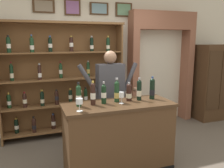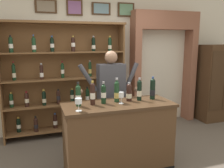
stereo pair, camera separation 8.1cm
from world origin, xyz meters
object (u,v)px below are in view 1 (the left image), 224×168
object	(u,v)px
shopkeeper	(110,89)
tasting_bottle_riserva	(139,90)
tasting_bottle_bianco	(129,92)
wine_glass_center	(122,96)
tasting_bottle_vin_santo	(93,94)
tasting_bottle_prosecco	(152,89)
wine_glass_left	(79,102)
wine_shelf	(63,78)
tasting_bottle_rosso	(117,91)
tasting_bottle_brunello	(79,95)
tasting_counter	(118,137)
tasting_bottle_super_tuscan	(104,94)
side_cabinet	(213,82)

from	to	relation	value
shopkeeper	tasting_bottle_riserva	world-z (taller)	shopkeeper
tasting_bottle_bianco	wine_glass_center	size ratio (longest dim) A/B	1.65
tasting_bottle_vin_santo	tasting_bottle_riserva	distance (m)	0.68
tasting_bottle_bianco	tasting_bottle_riserva	distance (m)	0.15
tasting_bottle_vin_santo	tasting_bottle_riserva	xyz separation A→B (m)	(0.68, 0.02, -0.01)
tasting_bottle_prosecco	shopkeeper	bearing A→B (deg)	127.29
tasting_bottle_vin_santo	wine_glass_center	distance (m)	0.39
wine_glass_left	wine_glass_center	xyz separation A→B (m)	(0.61, 0.16, -0.01)
wine_shelf	tasting_bottle_bianco	distance (m)	1.62
tasting_bottle_vin_santo	wine_glass_center	world-z (taller)	tasting_bottle_vin_santo
tasting_bottle_vin_santo	wine_glass_left	xyz separation A→B (m)	(-0.23, -0.22, -0.03)
wine_shelf	tasting_bottle_rosso	xyz separation A→B (m)	(0.53, -1.45, 0.00)
tasting_bottle_brunello	wine_glass_left	bearing A→B (deg)	-99.90
tasting_bottle_rosso	tasting_bottle_prosecco	distance (m)	0.54
tasting_counter	tasting_bottle_super_tuscan	bearing A→B (deg)	162.56
tasting_bottle_bianco	wine_glass_center	world-z (taller)	tasting_bottle_bianco
tasting_bottle_riserva	tasting_bottle_prosecco	size ratio (longest dim) A/B	0.98
side_cabinet	wine_glass_center	size ratio (longest dim) A/B	10.67
wine_shelf	shopkeeper	xyz separation A→B (m)	(0.62, -0.89, -0.09)
tasting_bottle_super_tuscan	wine_shelf	bearing A→B (deg)	102.48
tasting_bottle_bianco	tasting_bottle_prosecco	distance (m)	0.36
shopkeeper	tasting_bottle_vin_santo	distance (m)	0.76
tasting_bottle_rosso	wine_glass_left	size ratio (longest dim) A/B	2.08
tasting_bottle_vin_santo	tasting_bottle_prosecco	xyz separation A→B (m)	(0.89, 0.03, -0.00)
wine_glass_center	wine_shelf	bearing A→B (deg)	109.47
side_cabinet	tasting_bottle_bianco	size ratio (longest dim) A/B	6.45
wine_shelf	tasting_counter	distance (m)	1.74
tasting_bottle_brunello	side_cabinet	bearing A→B (deg)	20.83
wine_shelf	side_cabinet	xyz separation A→B (m)	(3.35, -0.21, -0.26)
tasting_bottle_riserva	shopkeeper	bearing A→B (deg)	111.56
wine_shelf	wine_glass_left	bearing A→B (deg)	-91.86
tasting_bottle_vin_santo	wine_glass_center	size ratio (longest dim) A/B	2.01
side_cabinet	wine_glass_center	distance (m)	3.12
side_cabinet	tasting_bottle_riserva	xyz separation A→B (m)	(-2.50, -1.26, 0.26)
tasting_bottle_super_tuscan	tasting_bottle_bianco	distance (m)	0.38
tasting_bottle_brunello	tasting_bottle_bianco	bearing A→B (deg)	3.06
side_cabinet	tasting_bottle_brunello	world-z (taller)	side_cabinet
tasting_bottle_brunello	tasting_bottle_vin_santo	bearing A→B (deg)	-0.80
tasting_counter	tasting_bottle_brunello	bearing A→B (deg)	175.21
wine_shelf	tasting_counter	size ratio (longest dim) A/B	1.52
wine_glass_left	tasting_bottle_brunello	bearing A→B (deg)	80.10
side_cabinet	shopkeeper	size ratio (longest dim) A/B	1.04
tasting_bottle_super_tuscan	wine_glass_center	xyz separation A→B (m)	(0.22, -0.08, -0.03)
side_cabinet	tasting_bottle_riserva	size ratio (longest dim) A/B	5.29
tasting_bottle_bianco	tasting_bottle_riserva	size ratio (longest dim) A/B	0.82
wine_shelf	tasting_bottle_riserva	world-z (taller)	wine_shelf
tasting_bottle_super_tuscan	tasting_bottle_riserva	xyz separation A→B (m)	(0.53, 0.00, 0.01)
tasting_bottle_brunello	tasting_bottle_super_tuscan	bearing A→B (deg)	2.51
tasting_bottle_vin_santo	wine_glass_left	bearing A→B (deg)	-135.92
tasting_bottle_brunello	tasting_bottle_riserva	size ratio (longest dim) A/B	0.98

